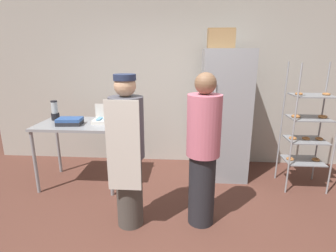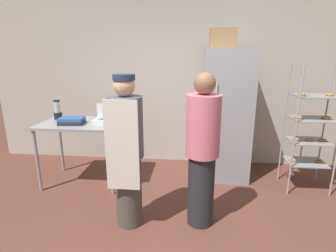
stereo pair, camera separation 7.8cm
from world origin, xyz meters
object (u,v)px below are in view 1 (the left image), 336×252
(refrigerator, at_px, (224,115))
(blender_pitcher, at_px, (55,111))
(baking_rack, at_px, (307,129))
(person_customer, at_px, (203,151))
(binder_stack, at_px, (70,121))
(person_baker, at_px, (128,151))
(cardboard_storage_box, at_px, (221,39))
(donut_box, at_px, (104,120))

(refrigerator, height_order, blender_pitcher, refrigerator)
(baking_rack, height_order, person_customer, baking_rack)
(binder_stack, relative_size, person_baker, 0.20)
(cardboard_storage_box, relative_size, person_baker, 0.22)
(person_baker, xyz_separation_m, person_customer, (0.78, 0.09, -0.01))
(baking_rack, height_order, person_baker, baking_rack)
(refrigerator, height_order, cardboard_storage_box, cardboard_storage_box)
(blender_pitcher, bearing_deg, person_customer, -24.99)
(blender_pitcher, relative_size, person_customer, 0.17)
(baking_rack, distance_m, binder_stack, 3.22)
(blender_pitcher, distance_m, cardboard_storage_box, 2.57)
(binder_stack, height_order, person_baker, person_baker)
(baking_rack, relative_size, donut_box, 6.05)
(refrigerator, distance_m, blender_pitcher, 2.47)
(cardboard_storage_box, relative_size, person_customer, 0.22)
(cardboard_storage_box, bearing_deg, donut_box, -165.63)
(blender_pitcher, bearing_deg, person_baker, -39.33)
(donut_box, distance_m, binder_stack, 0.44)
(refrigerator, xyz_separation_m, cardboard_storage_box, (-0.11, -0.02, 1.08))
(binder_stack, bearing_deg, blender_pitcher, 142.27)
(donut_box, bearing_deg, person_baker, -59.82)
(baking_rack, distance_m, cardboard_storage_box, 1.70)
(binder_stack, bearing_deg, baking_rack, 4.01)
(binder_stack, xyz_separation_m, person_baker, (0.97, -0.81, -0.10))
(cardboard_storage_box, height_order, person_baker, cardboard_storage_box)
(refrigerator, xyz_separation_m, binder_stack, (-2.13, -0.55, 0.00))
(refrigerator, xyz_separation_m, person_baker, (-1.17, -1.36, -0.10))
(refrigerator, relative_size, person_baker, 1.16)
(blender_pitcher, xyz_separation_m, binder_stack, (0.32, -0.25, -0.08))
(baking_rack, relative_size, person_customer, 1.04)
(binder_stack, relative_size, person_customer, 0.20)
(cardboard_storage_box, bearing_deg, person_customer, -102.47)
(cardboard_storage_box, bearing_deg, blender_pitcher, -173.23)
(refrigerator, height_order, donut_box, refrigerator)
(baking_rack, distance_m, donut_box, 2.79)
(blender_pitcher, bearing_deg, binder_stack, -37.73)
(person_customer, bearing_deg, cardboard_storage_box, 77.53)
(refrigerator, height_order, binder_stack, refrigerator)
(baking_rack, xyz_separation_m, binder_stack, (-3.21, -0.23, 0.10))
(refrigerator, relative_size, baking_rack, 1.10)
(person_customer, bearing_deg, refrigerator, 73.14)
(refrigerator, relative_size, binder_stack, 5.71)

